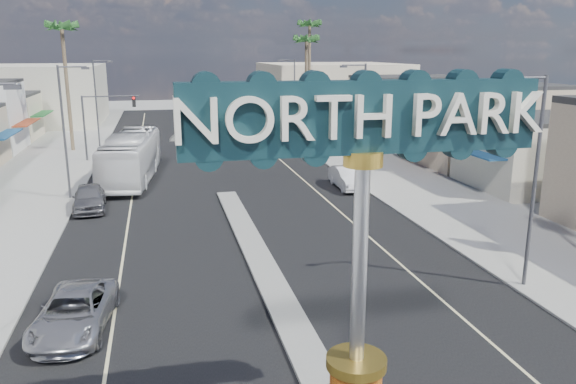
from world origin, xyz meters
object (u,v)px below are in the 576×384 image
streetlight_r_far (293,95)px  streetlight_r_mid (362,118)px  palm_left_far (62,34)px  streetlight_l_far (98,99)px  car_parked_left (89,198)px  car_parked_right (348,178)px  palm_right_mid (306,45)px  traffic_signal_right (300,110)px  streetlight_r_near (532,173)px  palm_right_far (310,31)px  gateway_sign (361,229)px  suv_left (74,312)px  streetlight_l_mid (66,126)px  city_bus (131,157)px  traffic_signal_left (104,114)px

streetlight_r_far → streetlight_r_mid: bearing=-90.0°
palm_left_far → streetlight_l_far: bearing=37.9°
car_parked_left → palm_left_far: bearing=95.9°
car_parked_right → palm_right_mid: bearing=83.2°
traffic_signal_right → streetlight_r_near: bearing=-87.9°
streetlight_r_near → palm_right_far: bearing=85.0°
gateway_sign → streetlight_r_mid: size_ratio=1.02×
car_parked_right → suv_left: bearing=-130.6°
gateway_sign → palm_right_mid: size_ratio=0.76×
streetlight_l_mid → streetlight_r_far: same height
traffic_signal_right → car_parked_right: traffic_signal_right is taller
streetlight_r_mid → palm_right_far: palm_right_far is taller
car_parked_left → palm_right_mid: bearing=49.0°
car_parked_right → car_parked_left: bearing=-172.6°
streetlight_r_mid → car_parked_left: size_ratio=1.87×
traffic_signal_right → streetlight_l_mid: streetlight_l_mid is taller
streetlight_r_near → palm_right_far: 52.71m
car_parked_left → city_bus: city_bus is taller
streetlight_r_far → suv_left: streetlight_r_far is taller
car_parked_left → car_parked_right: size_ratio=1.00×
traffic_signal_right → palm_right_mid: (3.82, 12.01, 6.33)m
streetlight_r_near → streetlight_r_mid: same height
streetlight_r_mid → palm_left_far: (-23.43, 20.00, 6.43)m
traffic_signal_right → traffic_signal_left: bearing=180.0°
traffic_signal_left → streetlight_r_near: size_ratio=0.67×
palm_left_far → palm_right_far: size_ratio=0.93×
streetlight_r_near → suv_left: streetlight_r_near is taller
gateway_sign → streetlight_r_far: (10.43, 50.02, -0.86)m
gateway_sign → car_parked_left: (-9.00, 24.95, -5.11)m
streetlight_r_near → car_parked_right: (-1.43, 18.77, -4.27)m
streetlight_r_mid → palm_right_far: bearing=81.9°
traffic_signal_right → palm_right_far: 20.59m
streetlight_l_far → streetlight_r_mid: size_ratio=1.00×
car_parked_right → gateway_sign: bearing=-107.0°
streetlight_r_far → gateway_sign: bearing=-101.8°
streetlight_l_mid → palm_right_far: bearing=51.5°
streetlight_l_mid → car_parked_left: bearing=-65.0°
streetlight_r_mid → palm_right_far: 33.14m
city_bus → streetlight_r_near: bearing=-49.3°
traffic_signal_left → car_parked_left: (0.18, -17.06, -3.46)m
streetlight_l_far → streetlight_r_far: size_ratio=1.00×
traffic_signal_left → streetlight_r_near: streetlight_r_near is taller
traffic_signal_right → city_bus: size_ratio=0.46×
streetlight_l_mid → palm_right_mid: 35.44m
traffic_signal_left → streetlight_l_mid: (-1.25, -13.99, 0.79)m
city_bus → streetlight_r_far: bearing=51.0°
palm_left_far → suv_left: (5.22, -39.75, -10.77)m
streetlight_l_far → city_bus: size_ratio=0.68×
traffic_signal_right → streetlight_l_far: size_ratio=0.67×
suv_left → palm_left_far: bearing=104.3°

